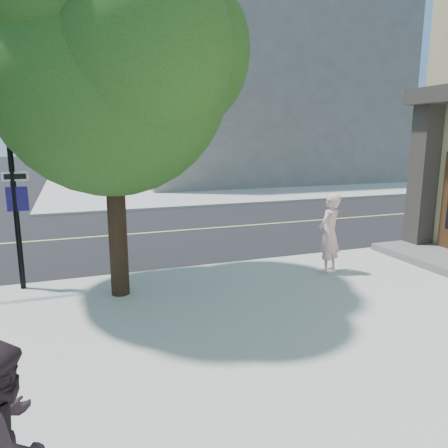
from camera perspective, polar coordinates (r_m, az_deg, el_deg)
name	(u,v)px	position (r m, az deg, el deg)	size (l,w,h in m)	color
ground	(46,287)	(10.09, -22.83, -7.76)	(140.00, 140.00, 0.00)	black
road_ew	(53,240)	(14.42, -22.01, -2.01)	(140.00, 9.00, 0.01)	black
sidewalk_ne	(244,178)	(33.73, 2.66, 6.25)	(29.00, 25.00, 0.12)	#ADADA3
filler_ne	(248,85)	(34.47, 3.25, 18.12)	(18.00, 16.00, 14.00)	slate
man_on_phone	(329,233)	(9.96, 13.95, -1.21)	(0.67, 0.44, 1.83)	beige
pedestrian	(10,439)	(3.99, -26.83, -24.35)	(0.78, 0.60, 1.60)	#2A1E23
street_tree	(115,47)	(8.45, -14.41, 22.07)	(5.43, 4.94, 7.21)	black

